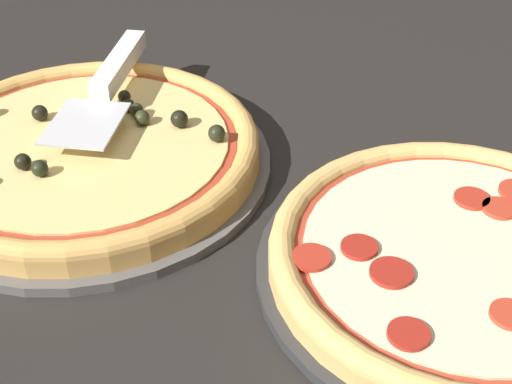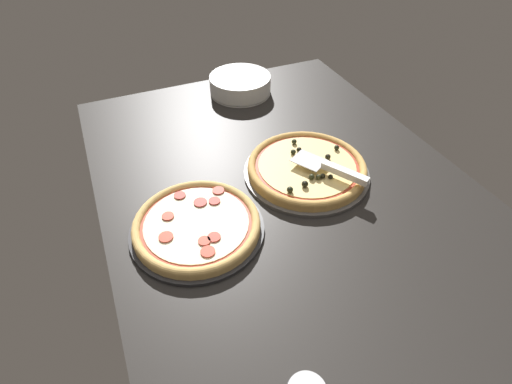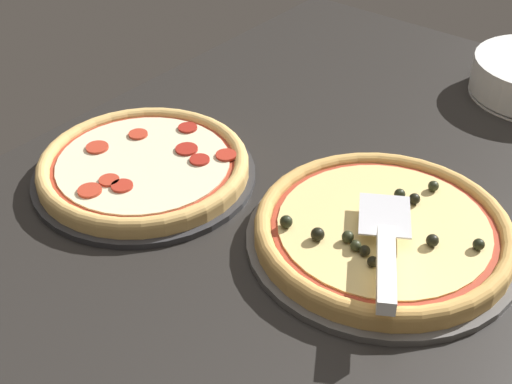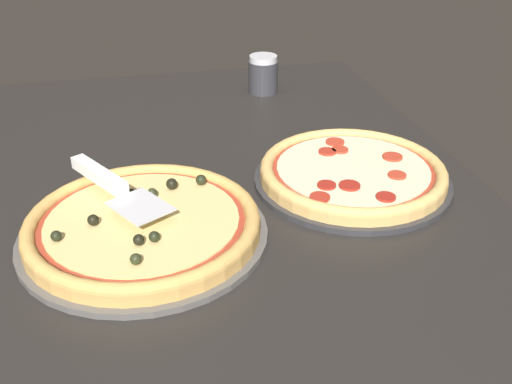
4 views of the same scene
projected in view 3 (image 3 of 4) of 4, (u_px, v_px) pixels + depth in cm
name	position (u px, v px, depth cm)	size (l,w,h in cm)	color
ground_plane	(319.00, 245.00, 100.67)	(147.68, 103.97, 3.60)	black
pizza_pan_front	(382.00, 240.00, 97.86)	(37.45, 37.45, 1.00)	#565451
pizza_front	(383.00, 229.00, 96.66)	(35.20, 35.20, 4.12)	tan
pizza_pan_back	(145.00, 175.00, 110.50)	(34.52, 34.52, 1.00)	#2D2D30
pizza_back	(144.00, 165.00, 109.40)	(32.45, 32.45, 2.79)	#DBAD60
serving_spatula	(386.00, 257.00, 86.94)	(22.00, 15.55, 2.00)	silver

